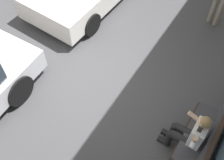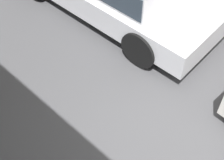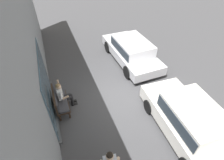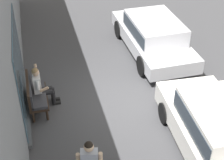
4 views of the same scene
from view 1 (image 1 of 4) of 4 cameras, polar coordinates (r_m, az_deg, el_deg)
The scene contains 3 objects.
ground_plane at distance 6.55m, azimuth -5.59°, elevation 1.15°, with size 60.00×60.00×0.00m, color #424244.
bench at distance 5.40m, azimuth 18.26°, elevation -10.78°, with size 1.40×0.55×0.98m.
person_on_phone at distance 5.20m, azimuth 15.86°, elevation -10.35°, with size 0.73×0.74×1.31m.
Camera 1 is at (2.95, 2.60, 5.24)m, focal length 45.00 mm.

